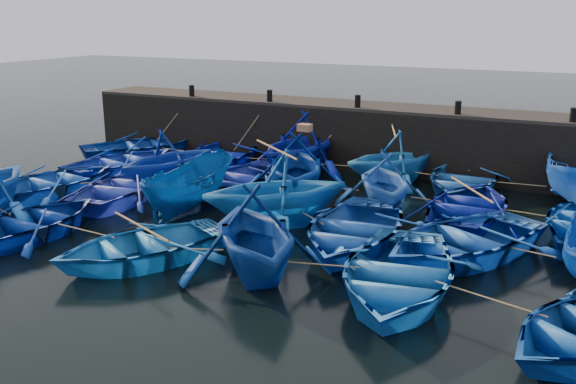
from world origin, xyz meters
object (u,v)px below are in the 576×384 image
at_px(boat_0, 140,146).
at_px(boat_13, 55,182).
at_px(wooden_crate, 305,128).
at_px(boat_8, 237,178).

bearing_deg(boat_0, boat_13, 137.45).
bearing_deg(wooden_crate, boat_13, -157.37).
distance_m(boat_8, wooden_crate, 3.32).
height_order(boat_0, wooden_crate, wooden_crate).
distance_m(boat_13, wooden_crate, 9.14).
xyz_separation_m(boat_0, boat_13, (1.20, -6.29, -0.02)).
bearing_deg(boat_13, boat_8, -139.15).
bearing_deg(boat_0, boat_8, -167.14).
relative_size(boat_13, wooden_crate, 11.06).
relative_size(boat_0, boat_13, 1.03).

